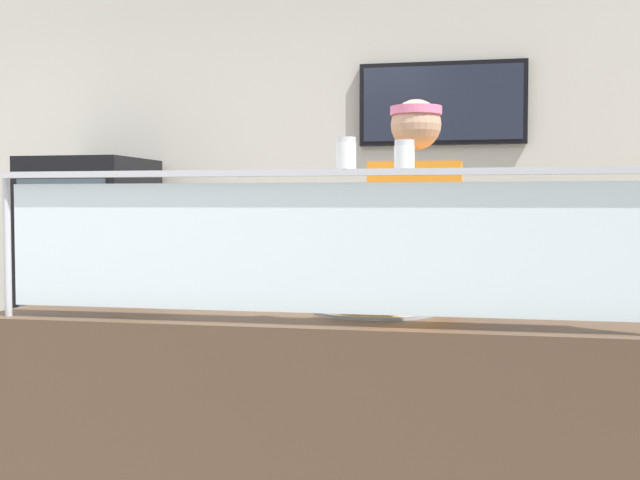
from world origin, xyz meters
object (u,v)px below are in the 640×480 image
at_px(pepper_flake_shaker, 404,156).
at_px(worker_figure, 416,281).
at_px(pizza_tray, 376,307).
at_px(drink_fridge, 91,295).
at_px(parmesan_shaker, 346,155).
at_px(pizza_server, 364,301).

height_order(pepper_flake_shaker, worker_figure, worker_figure).
height_order(pizza_tray, drink_fridge, drink_fridge).
relative_size(parmesan_shaker, drink_fridge, 0.06).
bearing_deg(drink_fridge, pepper_flake_shaker, -42.75).
bearing_deg(worker_figure, pizza_tray, -99.14).
bearing_deg(pepper_flake_shaker, pizza_tray, 110.79).
bearing_deg(drink_fridge, pizza_server, -39.77).
relative_size(parmesan_shaker, worker_figure, 0.06).
xyz_separation_m(pizza_server, pepper_flake_shaker, (0.17, -0.32, 0.48)).
bearing_deg(pepper_flake_shaker, parmesan_shaker, 180.00).
distance_m(pizza_tray, pepper_flake_shaker, 0.62).
xyz_separation_m(pizza_tray, pizza_server, (-0.04, -0.02, 0.02)).
bearing_deg(drink_fridge, worker_figure, -25.30).
height_order(pizza_server, drink_fridge, drink_fridge).
bearing_deg(pizza_server, worker_figure, 62.03).
bearing_deg(parmesan_shaker, worker_figure, 81.39).
bearing_deg(pizza_tray, pizza_server, -151.39).
distance_m(parmesan_shaker, worker_figure, 1.04).
bearing_deg(pizza_tray, pepper_flake_shaker, -69.21).
height_order(pizza_server, pepper_flake_shaker, pepper_flake_shaker).
relative_size(pizza_tray, pizza_server, 1.55).
height_order(parmesan_shaker, drink_fridge, drink_fridge).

